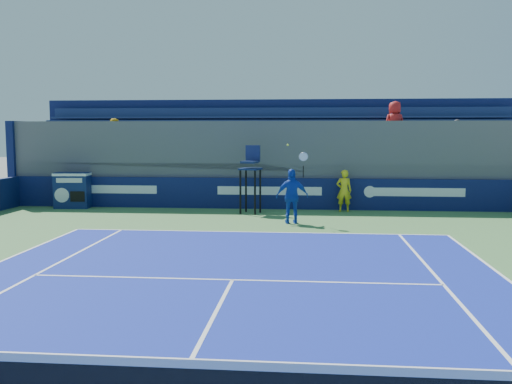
# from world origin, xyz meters

# --- Properties ---
(ball_person) EXTENTS (0.57, 0.38, 1.56)m
(ball_person) POSITION_xyz_m (2.81, 16.61, 0.79)
(ball_person) COLOR yellow
(ball_person) RESTS_ON apron
(back_hoarding) EXTENTS (20.40, 0.21, 1.20)m
(back_hoarding) POSITION_xyz_m (0.00, 17.10, 0.60)
(back_hoarding) COLOR #0C1447
(back_hoarding) RESTS_ON ground
(match_clock) EXTENTS (1.37, 0.82, 1.40)m
(match_clock) POSITION_xyz_m (-7.65, 16.64, 0.74)
(match_clock) COLOR #101E51
(match_clock) RESTS_ON ground
(umpire_chair) EXTENTS (0.86, 0.86, 2.48)m
(umpire_chair) POSITION_xyz_m (-0.60, 15.85, 1.53)
(umpire_chair) COLOR black
(umpire_chair) RESTS_ON ground
(tennis_player) EXTENTS (1.08, 0.54, 2.57)m
(tennis_player) POSITION_xyz_m (0.98, 13.62, 0.90)
(tennis_player) COLOR #1540B2
(tennis_player) RESTS_ON apron
(stadium_seating) EXTENTS (21.00, 4.05, 4.40)m
(stadium_seating) POSITION_xyz_m (0.00, 19.15, 1.84)
(stadium_seating) COLOR #515156
(stadium_seating) RESTS_ON ground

